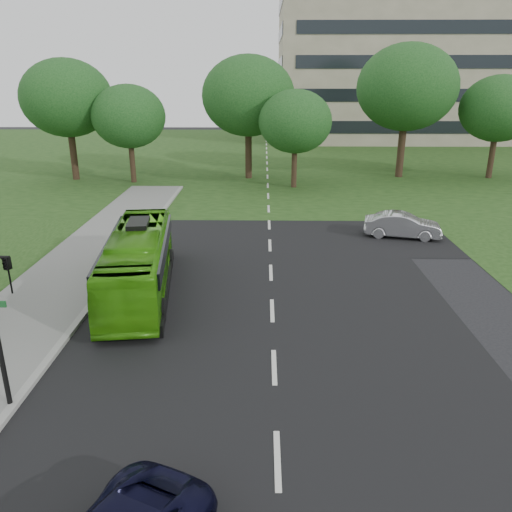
{
  "coord_description": "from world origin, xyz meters",
  "views": [
    {
      "loc": [
        -0.36,
        -15.4,
        8.41
      ],
      "look_at": [
        -0.65,
        3.8,
        1.6
      ],
      "focal_mm": 35.0,
      "sensor_mm": 36.0,
      "label": 1
    }
  ],
  "objects_px": {
    "tree_park_a": "(129,117)",
    "sedan": "(402,225)",
    "tree_park_b": "(248,96)",
    "bus": "(138,262)",
    "tree_park_d": "(407,88)",
    "office_building": "(420,49)",
    "tree_park_f": "(67,98)",
    "tree_park_e": "(499,109)",
    "tree_park_c": "(295,122)"
  },
  "relations": [
    {
      "from": "tree_park_a",
      "to": "tree_park_b",
      "type": "bearing_deg",
      "value": 11.99
    },
    {
      "from": "tree_park_e",
      "to": "office_building",
      "type": "bearing_deg",
      "value": 86.51
    },
    {
      "from": "office_building",
      "to": "tree_park_c",
      "type": "height_order",
      "value": "office_building"
    },
    {
      "from": "tree_park_f",
      "to": "bus",
      "type": "bearing_deg",
      "value": -64.98
    },
    {
      "from": "tree_park_d",
      "to": "tree_park_f",
      "type": "bearing_deg",
      "value": -176.68
    },
    {
      "from": "office_building",
      "to": "tree_park_e",
      "type": "distance_m",
      "value": 32.87
    },
    {
      "from": "tree_park_b",
      "to": "tree_park_f",
      "type": "height_order",
      "value": "tree_park_b"
    },
    {
      "from": "tree_park_f",
      "to": "sedan",
      "type": "distance_m",
      "value": 30.42
    },
    {
      "from": "bus",
      "to": "tree_park_a",
      "type": "bearing_deg",
      "value": 97.25
    },
    {
      "from": "tree_park_e",
      "to": "tree_park_f",
      "type": "xyz_separation_m",
      "value": [
        -37.06,
        -1.24,
        0.89
      ]
    },
    {
      "from": "tree_park_e",
      "to": "bus",
      "type": "height_order",
      "value": "tree_park_e"
    },
    {
      "from": "tree_park_a",
      "to": "tree_park_b",
      "type": "height_order",
      "value": "tree_park_b"
    },
    {
      "from": "tree_park_c",
      "to": "tree_park_d",
      "type": "relative_size",
      "value": 0.68
    },
    {
      "from": "tree_park_c",
      "to": "bus",
      "type": "bearing_deg",
      "value": -109.44
    },
    {
      "from": "tree_park_b",
      "to": "tree_park_d",
      "type": "bearing_deg",
      "value": 3.39
    },
    {
      "from": "tree_park_c",
      "to": "tree_park_d",
      "type": "bearing_deg",
      "value": 26.08
    },
    {
      "from": "tree_park_c",
      "to": "tree_park_e",
      "type": "distance_m",
      "value": 18.41
    },
    {
      "from": "tree_park_a",
      "to": "tree_park_c",
      "type": "relative_size",
      "value": 1.05
    },
    {
      "from": "tree_park_d",
      "to": "tree_park_e",
      "type": "distance_m",
      "value": 8.19
    },
    {
      "from": "tree_park_d",
      "to": "tree_park_f",
      "type": "xyz_separation_m",
      "value": [
        -29.07,
        -1.69,
        -0.83
      ]
    },
    {
      "from": "tree_park_d",
      "to": "tree_park_b",
      "type": "bearing_deg",
      "value": -176.61
    },
    {
      "from": "tree_park_f",
      "to": "sedan",
      "type": "relative_size",
      "value": 2.42
    },
    {
      "from": "tree_park_c",
      "to": "tree_park_e",
      "type": "bearing_deg",
      "value": 13.79
    },
    {
      "from": "tree_park_b",
      "to": "sedan",
      "type": "bearing_deg",
      "value": -62.72
    },
    {
      "from": "bus",
      "to": "sedan",
      "type": "xyz_separation_m",
      "value": [
        12.95,
        7.87,
        -0.62
      ]
    },
    {
      "from": "tree_park_a",
      "to": "tree_park_b",
      "type": "xyz_separation_m",
      "value": [
        9.89,
        2.1,
        1.56
      ]
    },
    {
      "from": "tree_park_a",
      "to": "tree_park_d",
      "type": "distance_m",
      "value": 23.9
    },
    {
      "from": "tree_park_a",
      "to": "sedan",
      "type": "relative_size",
      "value": 1.93
    },
    {
      "from": "sedan",
      "to": "tree_park_e",
      "type": "bearing_deg",
      "value": -22.3
    },
    {
      "from": "tree_park_c",
      "to": "tree_park_d",
      "type": "xyz_separation_m",
      "value": [
        9.87,
        4.83,
        2.49
      ]
    },
    {
      "from": "tree_park_d",
      "to": "tree_park_f",
      "type": "height_order",
      "value": "tree_park_d"
    },
    {
      "from": "tree_park_b",
      "to": "bus",
      "type": "relative_size",
      "value": 1.11
    },
    {
      "from": "office_building",
      "to": "tree_park_d",
      "type": "relative_size",
      "value": 3.5
    },
    {
      "from": "office_building",
      "to": "tree_park_e",
      "type": "bearing_deg",
      "value": -93.49
    },
    {
      "from": "office_building",
      "to": "tree_park_f",
      "type": "bearing_deg",
      "value": -139.44
    },
    {
      "from": "tree_park_d",
      "to": "sedan",
      "type": "height_order",
      "value": "tree_park_d"
    },
    {
      "from": "tree_park_f",
      "to": "sedan",
      "type": "xyz_separation_m",
      "value": [
        24.52,
        -16.9,
        -6.22
      ]
    },
    {
      "from": "tree_park_c",
      "to": "tree_park_e",
      "type": "height_order",
      "value": "tree_park_e"
    },
    {
      "from": "tree_park_a",
      "to": "sedan",
      "type": "height_order",
      "value": "tree_park_a"
    },
    {
      "from": "tree_park_a",
      "to": "tree_park_f",
      "type": "distance_m",
      "value": 5.77
    },
    {
      "from": "tree_park_a",
      "to": "sedan",
      "type": "xyz_separation_m",
      "value": [
        19.06,
        -15.67,
        -4.81
      ]
    },
    {
      "from": "office_building",
      "to": "bus",
      "type": "xyz_separation_m",
      "value": [
        -27.46,
        -58.17,
        -11.19
      ]
    },
    {
      "from": "tree_park_a",
      "to": "bus",
      "type": "xyz_separation_m",
      "value": [
        6.11,
        -23.55,
        -4.19
      ]
    },
    {
      "from": "office_building",
      "to": "tree_park_b",
      "type": "height_order",
      "value": "office_building"
    },
    {
      "from": "tree_park_b",
      "to": "tree_park_e",
      "type": "height_order",
      "value": "tree_park_b"
    },
    {
      "from": "tree_park_d",
      "to": "sedan",
      "type": "distance_m",
      "value": 20.4
    },
    {
      "from": "tree_park_e",
      "to": "tree_park_b",
      "type": "bearing_deg",
      "value": -179.04
    },
    {
      "from": "tree_park_c",
      "to": "tree_park_f",
      "type": "height_order",
      "value": "tree_park_f"
    },
    {
      "from": "tree_park_d",
      "to": "tree_park_c",
      "type": "bearing_deg",
      "value": -153.92
    },
    {
      "from": "tree_park_a",
      "to": "tree_park_f",
      "type": "height_order",
      "value": "tree_park_f"
    }
  ]
}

